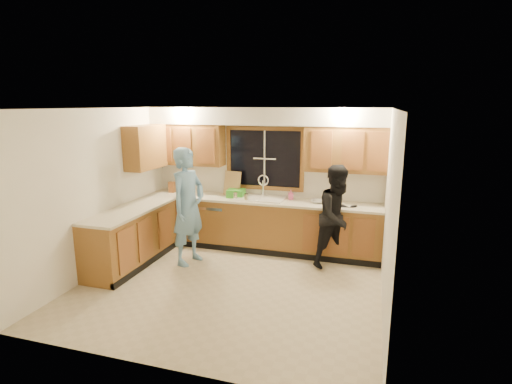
% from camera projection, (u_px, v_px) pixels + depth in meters
% --- Properties ---
extents(floor, '(4.20, 4.20, 0.00)m').
position_uv_depth(floor, '(229.00, 286.00, 5.73)').
color(floor, '#C4B597').
rests_on(floor, ground).
extents(ceiling, '(4.20, 4.20, 0.00)m').
position_uv_depth(ceiling, '(226.00, 108.00, 5.19)').
color(ceiling, white).
extents(wall_back, '(4.20, 0.00, 4.20)m').
position_uv_depth(wall_back, '(265.00, 178.00, 7.24)').
color(wall_back, white).
rests_on(wall_back, ground).
extents(wall_left, '(0.00, 3.80, 3.80)m').
position_uv_depth(wall_left, '(98.00, 192.00, 6.05)').
color(wall_left, white).
rests_on(wall_left, ground).
extents(wall_right, '(0.00, 3.80, 3.80)m').
position_uv_depth(wall_right, '(389.00, 214.00, 4.87)').
color(wall_right, white).
rests_on(wall_right, ground).
extents(base_cabinets_back, '(4.20, 0.60, 0.88)m').
position_uv_depth(base_cabinets_back, '(260.00, 225.00, 7.13)').
color(base_cabinets_back, '#8F5D29').
rests_on(base_cabinets_back, ground).
extents(base_cabinets_left, '(0.60, 1.90, 0.88)m').
position_uv_depth(base_cabinets_left, '(132.00, 237.00, 6.47)').
color(base_cabinets_left, '#8F5D29').
rests_on(base_cabinets_left, ground).
extents(countertop_back, '(4.20, 0.63, 0.04)m').
position_uv_depth(countertop_back, '(260.00, 200.00, 7.02)').
color(countertop_back, beige).
rests_on(countertop_back, base_cabinets_back).
extents(countertop_left, '(0.63, 1.90, 0.04)m').
position_uv_depth(countertop_left, '(131.00, 210.00, 6.36)').
color(countertop_left, beige).
rests_on(countertop_left, base_cabinets_left).
extents(upper_cabinets_left, '(1.35, 0.33, 0.75)m').
position_uv_depth(upper_cabinets_left, '(188.00, 145.00, 7.36)').
color(upper_cabinets_left, '#8F5D29').
rests_on(upper_cabinets_left, wall_back).
extents(upper_cabinets_right, '(1.35, 0.33, 0.75)m').
position_uv_depth(upper_cabinets_right, '(346.00, 150.00, 6.56)').
color(upper_cabinets_right, '#8F5D29').
rests_on(upper_cabinets_right, wall_back).
extents(upper_cabinets_return, '(0.33, 0.90, 0.75)m').
position_uv_depth(upper_cabinets_return, '(146.00, 147.00, 6.93)').
color(upper_cabinets_return, '#8F5D29').
rests_on(upper_cabinets_return, wall_left).
extents(soffit, '(4.20, 0.35, 0.30)m').
position_uv_depth(soffit, '(262.00, 116.00, 6.83)').
color(soffit, silver).
rests_on(soffit, wall_back).
extents(window_frame, '(1.44, 0.03, 1.14)m').
position_uv_depth(window_frame, '(265.00, 159.00, 7.15)').
color(window_frame, black).
rests_on(window_frame, wall_back).
extents(sink, '(0.86, 0.52, 0.57)m').
position_uv_depth(sink, '(260.00, 202.00, 7.04)').
color(sink, white).
rests_on(sink, countertop_back).
extents(dishwasher, '(0.60, 0.56, 0.82)m').
position_uv_depth(dishwasher, '(216.00, 223.00, 7.37)').
color(dishwasher, white).
rests_on(dishwasher, floor).
extents(stove, '(0.58, 0.75, 0.90)m').
position_uv_depth(stove, '(110.00, 249.00, 5.93)').
color(stove, white).
rests_on(stove, floor).
extents(man, '(0.60, 0.78, 1.90)m').
position_uv_depth(man, '(188.00, 206.00, 6.41)').
color(man, '#689AC5').
rests_on(man, floor).
extents(woman, '(1.01, 1.01, 1.65)m').
position_uv_depth(woman, '(338.00, 217.00, 6.28)').
color(woman, black).
rests_on(woman, floor).
extents(knife_block, '(0.11, 0.09, 0.20)m').
position_uv_depth(knife_block, '(172.00, 187.00, 7.53)').
color(knife_block, brown).
rests_on(knife_block, countertop_back).
extents(cutting_board, '(0.35, 0.17, 0.44)m').
position_uv_depth(cutting_board, '(232.00, 183.00, 7.29)').
color(cutting_board, tan).
rests_on(cutting_board, countertop_back).
extents(dish_crate, '(0.32, 0.31, 0.14)m').
position_uv_depth(dish_crate, '(236.00, 193.00, 7.16)').
color(dish_crate, green).
rests_on(dish_crate, countertop_back).
extents(soap_bottle, '(0.10, 0.10, 0.17)m').
position_uv_depth(soap_bottle, '(291.00, 195.00, 6.97)').
color(soap_bottle, '#E75898').
rests_on(soap_bottle, countertop_back).
extents(bowl, '(0.22, 0.22, 0.05)m').
position_uv_depth(bowl, '(317.00, 201.00, 6.75)').
color(bowl, silver).
rests_on(bowl, countertop_back).
extents(can_left, '(0.08, 0.08, 0.13)m').
position_uv_depth(can_left, '(236.00, 196.00, 6.98)').
color(can_left, '#BBB190').
rests_on(can_left, countertop_back).
extents(can_right, '(0.09, 0.09, 0.13)m').
position_uv_depth(can_right, '(246.00, 197.00, 6.86)').
color(can_right, '#BBB190').
rests_on(can_right, countertop_back).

